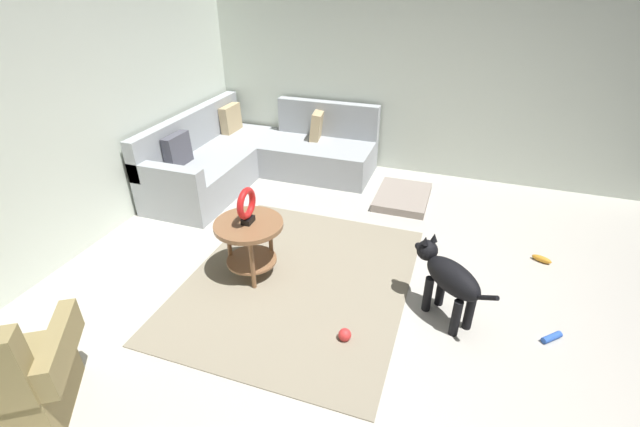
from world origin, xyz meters
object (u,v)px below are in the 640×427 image
object	(u,v)px
armchair	(1,387)
dog_toy_rope	(552,337)
side_table	(249,235)
dog_toy_ball	(345,335)
dog	(448,278)
torus_sculpture	(247,205)
dog_bed_mat	(402,197)
sectional_couch	(255,157)
dog_toy_bone	(542,259)

from	to	relation	value
armchair	dog_toy_rope	world-z (taller)	armchair
side_table	dog_toy_ball	bearing A→B (deg)	-116.64
dog	dog_toy_ball	xyz separation A→B (m)	(-0.52, 0.67, -0.33)
torus_sculpture	dog_bed_mat	bearing A→B (deg)	-29.57
sectional_couch	dog_toy_rope	world-z (taller)	sectional_couch
dog	dog_toy_rope	xyz separation A→B (m)	(-0.01, -0.81, -0.35)
armchair	side_table	distance (m)	1.95
side_table	dog_toy_rope	xyz separation A→B (m)	(-0.01, -2.50, -0.39)
armchair	side_table	xyz separation A→B (m)	(1.82, -0.69, 0.09)
sectional_couch	dog_toy_bone	xyz separation A→B (m)	(-0.82, -3.40, -0.26)
dog	dog_toy_rope	size ratio (longest dim) A/B	3.83
dog	dog_toy_rope	distance (m)	0.88
dog_bed_mat	dog_toy_ball	size ratio (longest dim) A/B	8.06
dog_toy_ball	dog_toy_rope	world-z (taller)	dog_toy_ball
dog_toy_ball	dog_toy_bone	world-z (taller)	dog_toy_ball
sectional_couch	dog_bed_mat	world-z (taller)	sectional_couch
side_table	dog_toy_bone	world-z (taller)	side_table
dog_toy_rope	dog_toy_bone	xyz separation A→B (m)	(1.06, -0.02, 0.00)
dog_toy_rope	sectional_couch	bearing A→B (deg)	60.84
torus_sculpture	dog	size ratio (longest dim) A/B	0.49
sectional_couch	dog_toy_rope	distance (m)	3.87
torus_sculpture	dog_toy_rope	xyz separation A→B (m)	(-0.01, -2.50, -0.69)
torus_sculpture	dog_toy_bone	xyz separation A→B (m)	(1.05, -2.52, -0.68)
side_table	dog_toy_rope	bearing A→B (deg)	-90.21
torus_sculpture	armchair	bearing A→B (deg)	159.14
dog_toy_rope	torus_sculpture	bearing A→B (deg)	89.79
armchair	dog	xyz separation A→B (m)	(1.82, -2.38, 0.05)
torus_sculpture	dog_toy_bone	world-z (taller)	torus_sculpture
torus_sculpture	dog_bed_mat	world-z (taller)	torus_sculpture
side_table	dog_bed_mat	bearing A→B (deg)	-29.57
armchair	dog_bed_mat	distance (m)	4.08
dog	sectional_couch	bearing A→B (deg)	95.86
side_table	dog_toy_bone	size ratio (longest dim) A/B	3.33
dog_bed_mat	dog_toy_rope	xyz separation A→B (m)	(-1.87, -1.44, -0.02)
dog	dog_toy_ball	size ratio (longest dim) A/B	6.70
dog_bed_mat	dog	world-z (taller)	dog
torus_sculpture	dog_bed_mat	distance (m)	2.24
armchair	dog_toy_bone	size ratio (longest dim) A/B	5.54
dog_toy_ball	dog_toy_rope	xyz separation A→B (m)	(0.50, -1.47, -0.02)
side_table	dog_toy_rope	distance (m)	2.53
sectional_couch	dog	distance (m)	3.18
torus_sculpture	dog_toy_rope	size ratio (longest dim) A/B	1.88
side_table	torus_sculpture	size ratio (longest dim) A/B	1.84
dog	torus_sculpture	bearing A→B (deg)	132.03
armchair	dog_bed_mat	size ratio (longest dim) A/B	1.25
torus_sculpture	dog	bearing A→B (deg)	-89.93
dog_bed_mat	dog_toy_bone	world-z (taller)	dog_bed_mat
side_table	dog	xyz separation A→B (m)	(0.00, -1.69, -0.04)
torus_sculpture	dog_toy_ball	bearing A→B (deg)	-116.64
side_table	torus_sculpture	distance (m)	0.29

